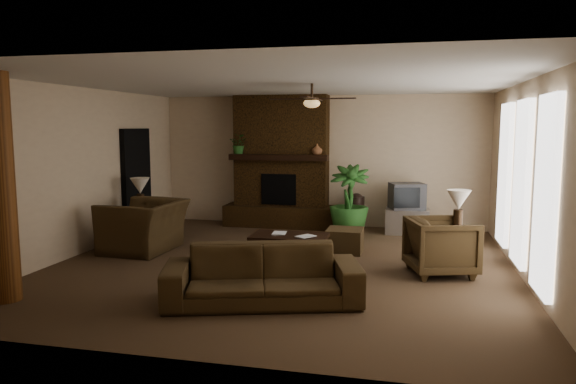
% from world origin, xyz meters
% --- Properties ---
extents(room_shell, '(7.00, 7.00, 7.00)m').
position_xyz_m(room_shell, '(0.00, 0.00, 1.40)').
color(room_shell, brown).
rests_on(room_shell, ground).
extents(fireplace, '(2.40, 0.70, 2.80)m').
position_xyz_m(fireplace, '(-0.80, 3.22, 1.16)').
color(fireplace, '#462C12').
rests_on(fireplace, ground).
extents(windows, '(0.08, 3.65, 2.35)m').
position_xyz_m(windows, '(3.45, 0.20, 1.35)').
color(windows, white).
rests_on(windows, ground).
extents(log_column, '(0.36, 0.36, 2.80)m').
position_xyz_m(log_column, '(-2.95, -2.40, 1.40)').
color(log_column, brown).
rests_on(log_column, ground).
extents(doorway, '(0.10, 1.00, 2.10)m').
position_xyz_m(doorway, '(-3.44, 1.80, 1.05)').
color(doorway, black).
rests_on(doorway, ground).
extents(ceiling_fan, '(1.35, 1.35, 0.37)m').
position_xyz_m(ceiling_fan, '(0.40, 0.30, 2.53)').
color(ceiling_fan, black).
rests_on(ceiling_fan, ceiling).
extents(sofa, '(2.47, 1.34, 0.93)m').
position_xyz_m(sofa, '(0.18, -1.77, 0.46)').
color(sofa, '#45341D').
rests_on(sofa, ground).
extents(armchair_left, '(0.92, 1.36, 1.16)m').
position_xyz_m(armchair_left, '(-2.56, 0.41, 0.58)').
color(armchair_left, '#45341D').
rests_on(armchair_left, ground).
extents(armchair_right, '(1.05, 1.09, 0.91)m').
position_xyz_m(armchair_right, '(2.38, 0.02, 0.46)').
color(armchair_right, '#45341D').
rests_on(armchair_right, ground).
extents(coffee_table, '(1.20, 0.70, 0.43)m').
position_xyz_m(coffee_table, '(0.06, 0.26, 0.37)').
color(coffee_table, black).
rests_on(coffee_table, ground).
extents(ottoman, '(0.61, 0.61, 0.40)m').
position_xyz_m(ottoman, '(0.84, 1.10, 0.20)').
color(ottoman, '#45341D').
rests_on(ottoman, ground).
extents(tv_stand, '(0.86, 0.51, 0.50)m').
position_xyz_m(tv_stand, '(1.87, 2.94, 0.25)').
color(tv_stand, '#B9B9BB').
rests_on(tv_stand, ground).
extents(tv, '(0.77, 0.69, 0.52)m').
position_xyz_m(tv, '(1.85, 2.94, 0.76)').
color(tv, '#39383B').
rests_on(tv, tv_stand).
extents(floor_vase, '(0.34, 0.34, 0.77)m').
position_xyz_m(floor_vase, '(0.83, 3.09, 0.43)').
color(floor_vase, '#30201A').
rests_on(floor_vase, ground).
extents(floor_plant, '(0.86, 1.44, 0.78)m').
position_xyz_m(floor_plant, '(0.74, 2.58, 0.39)').
color(floor_plant, '#2D5F26').
rests_on(floor_plant, ground).
extents(side_table_left, '(0.66, 0.66, 0.55)m').
position_xyz_m(side_table_left, '(-2.93, 1.13, 0.28)').
color(side_table_left, black).
rests_on(side_table_left, ground).
extents(lamp_left, '(0.36, 0.36, 0.65)m').
position_xyz_m(lamp_left, '(-2.98, 1.08, 1.00)').
color(lamp_left, black).
rests_on(lamp_left, side_table_left).
extents(side_table_right, '(0.53, 0.53, 0.55)m').
position_xyz_m(side_table_right, '(2.60, 0.38, 0.28)').
color(side_table_right, black).
rests_on(side_table_right, ground).
extents(lamp_right, '(0.41, 0.41, 0.65)m').
position_xyz_m(lamp_right, '(2.63, 0.43, 1.00)').
color(lamp_right, black).
rests_on(lamp_right, side_table_right).
extents(mantel_plant, '(0.42, 0.46, 0.33)m').
position_xyz_m(mantel_plant, '(-1.65, 2.95, 1.72)').
color(mantel_plant, '#2D5F26').
rests_on(mantel_plant, fireplace).
extents(mantel_vase, '(0.24, 0.25, 0.22)m').
position_xyz_m(mantel_vase, '(0.02, 3.00, 1.67)').
color(mantel_vase, '#935D3B').
rests_on(mantel_vase, fireplace).
extents(book_a, '(0.22, 0.05, 0.29)m').
position_xyz_m(book_a, '(-0.22, 0.26, 0.57)').
color(book_a, '#999999').
rests_on(book_a, coffee_table).
extents(book_b, '(0.19, 0.14, 0.29)m').
position_xyz_m(book_b, '(0.26, 0.20, 0.58)').
color(book_b, '#999999').
rests_on(book_b, coffee_table).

